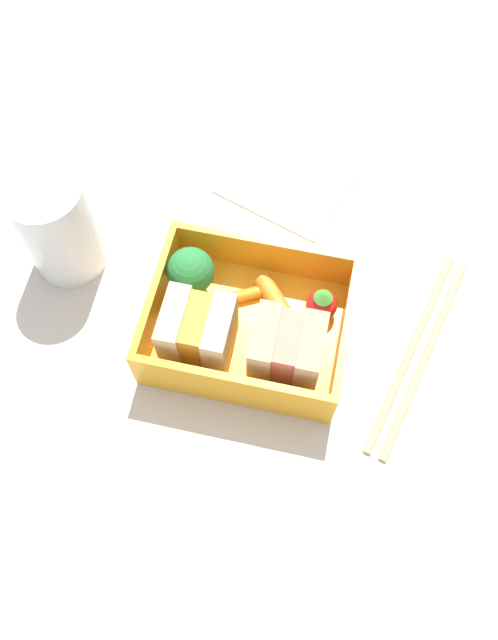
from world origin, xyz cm
name	(u,v)px	position (x,y,z in cm)	size (l,w,h in cm)	color
ground_plane	(249,339)	(0.00, 0.00, -1.00)	(120.00, 120.00, 2.00)	beige
bento_tray	(249,331)	(0.00, 0.00, 0.60)	(15.96, 12.73, 1.20)	orange
bento_rim	(249,317)	(0.00, 0.00, 3.26)	(15.96, 12.73, 4.12)	orange
sandwich_left	(287,350)	(-3.54, 2.46, 4.00)	(5.34, 4.92, 5.60)	tan
sandwich_center_left	(198,332)	(3.54, 2.46, 4.00)	(5.34, 4.92, 5.60)	#DEBE89
strawberry_far_left	(322,305)	(-5.53, -2.70, 2.63)	(2.61, 2.61, 3.21)	red
carrot_stick_far_left	(276,301)	(-1.74, -2.57, 1.96)	(1.52, 1.52, 4.77)	orange
carrot_stick_left	(238,297)	(1.47, -2.40, 1.70)	(1.01, 1.01, 5.29)	orange
broccoli_floret	(191,271)	(5.44, -2.59, 4.19)	(3.93, 3.93, 5.03)	#92D261
chopstick_pair	(419,352)	(-14.24, -1.27, 0.35)	(6.89, 19.48, 0.70)	tan
drinking_glass	(58,227)	(17.18, -3.97, 4.92)	(6.38, 6.38, 9.84)	white
folded_napkin	(285,183)	(0.00, -16.11, 0.20)	(11.19, 8.71, 0.40)	white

